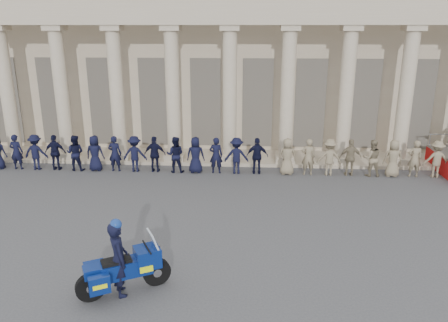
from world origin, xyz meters
TOP-DOWN VIEW (x-y plane):
  - ground at (0.00, 0.00)m, footprint 90.00×90.00m
  - building at (-0.00, 14.74)m, footprint 40.00×12.50m
  - officer_rank at (0.58, 6.60)m, footprint 23.90×0.61m
  - motorcycle at (-0.72, -2.61)m, footprint 2.11×1.49m
  - rider at (-0.83, -2.67)m, footprint 0.72×0.82m

SIDE VIEW (x-z plane):
  - ground at x=0.00m, z-range 0.00..0.00m
  - motorcycle at x=-0.72m, z-range -0.10..1.39m
  - officer_rank at x=0.58m, z-range 0.00..1.62m
  - rider at x=-0.83m, z-range -0.01..1.96m
  - building at x=0.00m, z-range 0.02..9.02m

